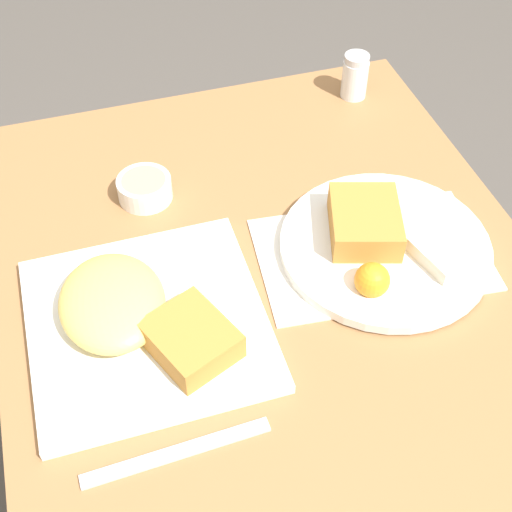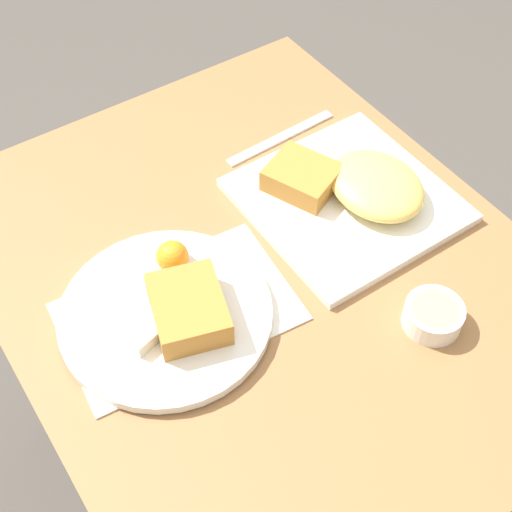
% 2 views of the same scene
% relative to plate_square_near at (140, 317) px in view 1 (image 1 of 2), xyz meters
% --- Properties ---
extents(ground_plane, '(8.00, 8.00, 0.00)m').
position_rel_plate_square_near_xyz_m(ground_plane, '(-0.03, 0.18, -0.72)').
color(ground_plane, '#4C4742').
extents(dining_table, '(0.85, 0.69, 0.70)m').
position_rel_plate_square_near_xyz_m(dining_table, '(-0.03, 0.18, -0.12)').
color(dining_table, olive).
rests_on(dining_table, ground_plane).
extents(menu_card, '(0.21, 0.31, 0.00)m').
position_rel_plate_square_near_xyz_m(menu_card, '(-0.03, 0.31, -0.02)').
color(menu_card, silver).
rests_on(menu_card, dining_table).
extents(plate_square_near, '(0.28, 0.28, 0.06)m').
position_rel_plate_square_near_xyz_m(plate_square_near, '(0.00, 0.00, 0.00)').
color(plate_square_near, white).
rests_on(plate_square_near, dining_table).
extents(plate_oval_far, '(0.27, 0.27, 0.05)m').
position_rel_plate_square_near_xyz_m(plate_oval_far, '(-0.03, 0.33, -0.00)').
color(plate_oval_far, white).
rests_on(plate_oval_far, menu_card).
extents(sauce_ramekin, '(0.08, 0.08, 0.03)m').
position_rel_plate_square_near_xyz_m(sauce_ramekin, '(-0.23, 0.05, -0.00)').
color(sauce_ramekin, white).
rests_on(sauce_ramekin, dining_table).
extents(salt_shaker, '(0.04, 0.04, 0.07)m').
position_rel_plate_square_near_xyz_m(salt_shaker, '(-0.37, 0.42, 0.01)').
color(salt_shaker, white).
rests_on(salt_shaker, dining_table).
extents(butter_knife, '(0.02, 0.20, 0.00)m').
position_rel_plate_square_near_xyz_m(butter_knife, '(0.17, 0.00, -0.02)').
color(butter_knife, silver).
rests_on(butter_knife, dining_table).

